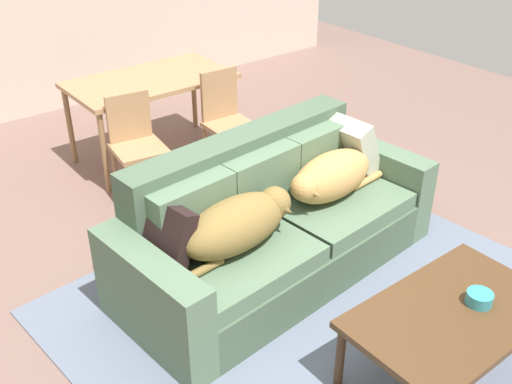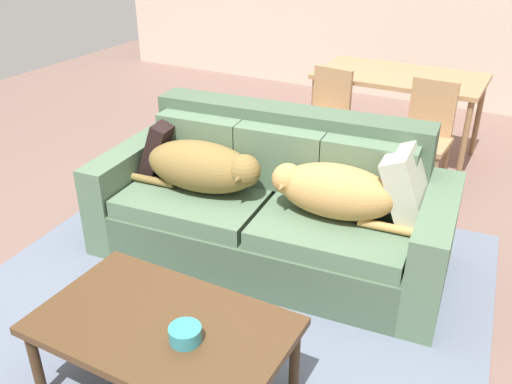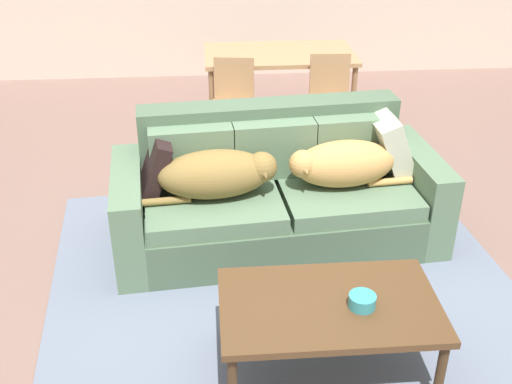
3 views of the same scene
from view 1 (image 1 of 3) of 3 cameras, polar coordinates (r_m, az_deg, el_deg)
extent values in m
plane|color=#755A51|center=(4.12, 2.27, -9.15)|extent=(10.00, 10.00, 0.00)
cube|color=slate|center=(3.86, 9.65, -12.72)|extent=(3.26, 3.51, 0.01)
cube|color=#435A44|center=(4.18, 2.12, -5.56)|extent=(1.95, 1.12, 0.33)
cube|color=#526E53|center=(3.79, -2.83, -5.62)|extent=(0.98, 0.99, 0.12)
cube|color=#526E53|center=(4.35, 6.53, -0.67)|extent=(0.98, 0.99, 0.12)
cube|color=#435A44|center=(4.13, -1.25, 2.45)|extent=(1.88, 0.41, 0.48)
cube|color=#526E53|center=(3.70, -5.93, -1.94)|extent=(0.58, 0.21, 0.40)
cube|color=#526E53|center=(4.02, 0.57, 1.05)|extent=(0.58, 0.21, 0.40)
cube|color=#526E53|center=(4.40, 6.05, 3.56)|extent=(0.58, 0.21, 0.40)
cube|color=#526E53|center=(3.58, -9.76, -10.15)|extent=(0.28, 0.97, 0.63)
cube|color=#526E53|center=(4.78, 10.93, 0.93)|extent=(0.28, 0.97, 0.63)
ellipsoid|color=brown|center=(3.64, -2.01, -3.14)|extent=(0.78, 0.42, 0.33)
sphere|color=brown|center=(3.79, 1.81, -0.98)|extent=(0.21, 0.21, 0.21)
cone|color=brown|center=(3.74, 2.81, -1.66)|extent=(0.10, 0.12, 0.09)
cylinder|color=brown|center=(3.50, -5.40, -7.50)|extent=(0.34, 0.08, 0.05)
ellipsoid|color=tan|center=(4.20, 7.15, 1.52)|extent=(0.73, 0.39, 0.33)
sphere|color=tan|center=(3.97, 4.59, 0.44)|extent=(0.19, 0.19, 0.19)
cone|color=olive|center=(3.93, 5.50, -0.14)|extent=(0.10, 0.11, 0.09)
cylinder|color=tan|center=(4.45, 10.34, 1.05)|extent=(0.32, 0.08, 0.05)
cube|color=black|center=(3.56, -8.67, -4.03)|extent=(0.29, 0.42, 0.41)
cube|color=#ACB19A|center=(4.55, 8.63, 4.32)|extent=(0.33, 0.47, 0.47)
cube|color=#4C331C|center=(3.44, 18.02, -10.86)|extent=(1.14, 0.69, 0.04)
cylinder|color=#412B18|center=(3.40, 7.92, -15.11)|extent=(0.05, 0.05, 0.41)
cylinder|color=#412B18|center=(4.06, 18.50, -8.00)|extent=(0.05, 0.05, 0.41)
cylinder|color=teal|center=(3.50, 20.26, -9.35)|extent=(0.14, 0.14, 0.07)
cube|color=#A77D53|center=(5.59, -9.91, 10.32)|extent=(1.44, 0.81, 0.04)
cylinder|color=olive|center=(5.18, -14.06, 3.56)|extent=(0.05, 0.05, 0.73)
cylinder|color=olive|center=(5.78, -2.01, 7.32)|extent=(0.05, 0.05, 0.73)
cylinder|color=olive|center=(5.79, -17.11, 5.98)|extent=(0.05, 0.05, 0.73)
cylinder|color=olive|center=(6.33, -5.86, 9.26)|extent=(0.05, 0.05, 0.73)
cube|color=#A77D53|center=(4.98, -10.93, 3.93)|extent=(0.45, 0.45, 0.04)
cube|color=#A77D53|center=(5.05, -11.88, 6.96)|extent=(0.36, 0.09, 0.40)
cylinder|color=#96704B|center=(4.90, -11.83, 0.25)|extent=(0.04, 0.04, 0.43)
cylinder|color=#96704B|center=(4.99, -8.17, 1.23)|extent=(0.04, 0.04, 0.43)
cylinder|color=#96704B|center=(5.19, -13.09, 1.88)|extent=(0.04, 0.04, 0.43)
cylinder|color=#96704B|center=(5.28, -9.60, 2.77)|extent=(0.04, 0.04, 0.43)
cube|color=#A77D53|center=(5.37, -2.36, 6.19)|extent=(0.42, 0.42, 0.04)
cube|color=#A77D53|center=(5.41, -3.48, 9.19)|extent=(0.36, 0.05, 0.45)
cylinder|color=#96704B|center=(5.25, -2.84, 2.90)|extent=(0.04, 0.04, 0.41)
cylinder|color=#96704B|center=(5.42, 0.18, 3.86)|extent=(0.04, 0.04, 0.41)
cylinder|color=#96704B|center=(5.51, -4.77, 4.22)|extent=(0.04, 0.04, 0.41)
cylinder|color=#96704B|center=(5.67, -1.83, 5.10)|extent=(0.04, 0.04, 0.41)
camera|label=2|loc=(3.65, 55.45, 9.49)|focal=38.82mm
camera|label=3|loc=(2.15, 86.44, -0.47)|focal=44.09mm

